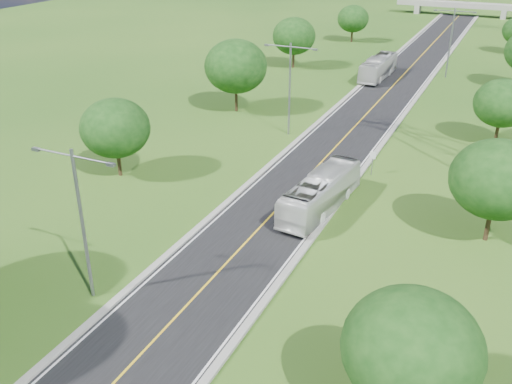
% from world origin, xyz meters
% --- Properties ---
extents(ground, '(260.00, 260.00, 0.00)m').
position_xyz_m(ground, '(0.00, 60.00, 0.00)').
color(ground, '#214B15').
rests_on(ground, ground).
extents(road, '(8.00, 150.00, 0.06)m').
position_xyz_m(road, '(0.00, 66.00, 0.03)').
color(road, black).
rests_on(road, ground).
extents(curb_left, '(0.50, 150.00, 0.22)m').
position_xyz_m(curb_left, '(-4.25, 66.00, 0.11)').
color(curb_left, gray).
rests_on(curb_left, ground).
extents(curb_right, '(0.50, 150.00, 0.22)m').
position_xyz_m(curb_right, '(4.25, 66.00, 0.11)').
color(curb_right, gray).
rests_on(curb_right, ground).
extents(speed_limit_sign, '(0.55, 0.09, 2.40)m').
position_xyz_m(speed_limit_sign, '(5.20, 37.98, 1.60)').
color(speed_limit_sign, slate).
rests_on(speed_limit_sign, ground).
extents(overpass, '(30.00, 3.00, 3.20)m').
position_xyz_m(overpass, '(0.00, 140.00, 2.41)').
color(overpass, gray).
rests_on(overpass, ground).
extents(streetlight_near_left, '(5.90, 0.25, 10.00)m').
position_xyz_m(streetlight_near_left, '(-6.00, 12.00, 5.94)').
color(streetlight_near_left, slate).
rests_on(streetlight_near_left, ground).
extents(streetlight_mid_left, '(5.90, 0.25, 10.00)m').
position_xyz_m(streetlight_mid_left, '(-6.00, 45.00, 5.94)').
color(streetlight_mid_left, slate).
rests_on(streetlight_mid_left, ground).
extents(streetlight_far_right, '(5.90, 0.25, 10.00)m').
position_xyz_m(streetlight_far_right, '(6.00, 78.00, 5.94)').
color(streetlight_far_right, slate).
rests_on(streetlight_far_right, ground).
extents(tree_lb, '(6.30, 6.30, 7.33)m').
position_xyz_m(tree_lb, '(-16.00, 28.00, 4.64)').
color(tree_lb, black).
rests_on(tree_lb, ground).
extents(tree_lc, '(7.56, 7.56, 8.79)m').
position_xyz_m(tree_lc, '(-15.00, 50.00, 5.58)').
color(tree_lc, black).
rests_on(tree_lc, ground).
extents(tree_ld, '(6.72, 6.72, 7.82)m').
position_xyz_m(tree_ld, '(-17.00, 74.00, 4.95)').
color(tree_ld, black).
rests_on(tree_ld, ground).
extents(tree_le, '(5.88, 5.88, 6.84)m').
position_xyz_m(tree_le, '(-14.50, 98.00, 4.33)').
color(tree_le, black).
rests_on(tree_le, ground).
extents(tree_ra, '(6.30, 6.30, 7.33)m').
position_xyz_m(tree_ra, '(14.00, 10.00, 4.64)').
color(tree_ra, black).
rests_on(tree_ra, ground).
extents(tree_rb, '(6.72, 6.72, 7.82)m').
position_xyz_m(tree_rb, '(16.00, 30.00, 4.95)').
color(tree_rb, black).
rests_on(tree_rb, ground).
extents(tree_rc, '(5.88, 5.88, 6.84)m').
position_xyz_m(tree_rc, '(15.00, 52.00, 4.33)').
color(tree_rc, black).
rests_on(tree_rc, ground).
extents(bus_outbound, '(3.67, 11.23, 3.07)m').
position_xyz_m(bus_outbound, '(3.20, 29.25, 1.60)').
color(bus_outbound, silver).
rests_on(bus_outbound, road).
extents(bus_inbound, '(3.06, 11.54, 3.19)m').
position_xyz_m(bus_inbound, '(-3.12, 73.00, 1.66)').
color(bus_inbound, silver).
rests_on(bus_inbound, road).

